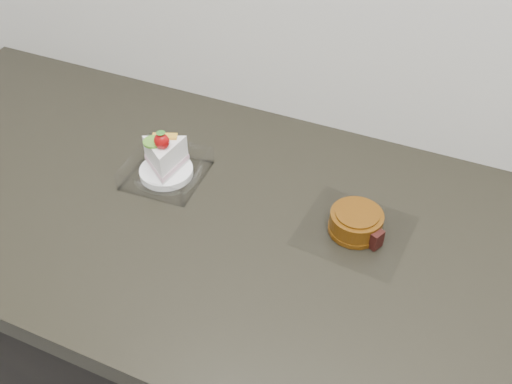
% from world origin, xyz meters
% --- Properties ---
extents(cake_tray, '(0.14, 0.14, 0.10)m').
position_xyz_m(cake_tray, '(-0.40, 1.73, 0.93)').
color(cake_tray, white).
rests_on(cake_tray, counter).
extents(mooncake_wrap, '(0.18, 0.17, 0.04)m').
position_xyz_m(mooncake_wrap, '(-0.05, 1.74, 0.92)').
color(mooncake_wrap, white).
rests_on(mooncake_wrap, counter).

